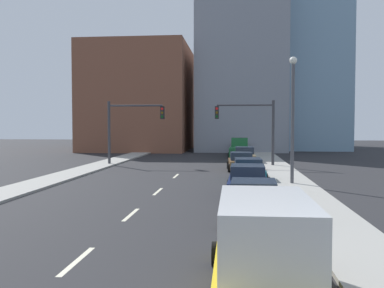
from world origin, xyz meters
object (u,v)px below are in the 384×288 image
Objects in this scene: traffic_signal_left at (126,123)px; sedan_navy at (248,182)px; traffic_signal_right at (255,123)px; sedan_silver at (239,148)px; sedan_brown at (241,162)px; street_lamp at (293,110)px; sedan_gray at (253,202)px; sedan_teal at (248,170)px; sedan_tan at (244,156)px; pickup_truck_green at (239,149)px; box_truck_yellow at (265,251)px.

traffic_signal_left reaches higher than sedan_navy.
sedan_silver is (-1.17, 16.01, -3.04)m from traffic_signal_right.
sedan_brown is at bearing -108.90° from traffic_signal_right.
sedan_silver is (10.03, 16.01, -3.04)m from traffic_signal_left.
street_lamp reaches higher than sedan_brown.
traffic_signal_left reaches higher than sedan_gray.
traffic_signal_right is 1.30× the size of sedan_brown.
sedan_teal is 12.62m from sedan_tan.
pickup_truck_green reaches higher than sedan_silver.
box_truck_yellow is at bearing -92.31° from sedan_brown.
street_lamp is at bearing -41.55° from traffic_signal_left.
sedan_navy is at bearing -87.76° from pickup_truck_green.
sedan_silver is at bearing 95.95° from street_lamp.
traffic_signal_left is 14.70m from pickup_truck_green.
sedan_teal is (-2.52, 1.93, -3.75)m from street_lamp.
pickup_truck_green is at bearing 92.62° from sedan_tan.
traffic_signal_right is 1.21× the size of sedan_silver.
pickup_truck_green is at bearing -87.18° from sedan_silver.
traffic_signal_right is 0.75× the size of street_lamp.
sedan_teal is 1.02× the size of sedan_tan.
sedan_gray is at bearing -91.94° from sedan_brown.
sedan_gray is 31.40m from pickup_truck_green.
sedan_navy is 6.08m from sedan_teal.
traffic_signal_right is 0.97× the size of pickup_truck_green.
sedan_brown is (-1.19, -3.47, -3.08)m from traffic_signal_right.
traffic_signal_left and traffic_signal_right have the same top height.
sedan_silver reaches higher than sedan_gray.
sedan_navy reaches higher than sedan_silver.
traffic_signal_left is 1.19× the size of sedan_tan.
pickup_truck_green is 1.25× the size of sedan_silver.
sedan_navy is 12.11m from sedan_brown.
street_lamp reaches higher than sedan_navy.
traffic_signal_left is at bearing 109.48° from box_truck_yellow.
street_lamp is 22.25m from pickup_truck_green.
sedan_gray is 0.93× the size of sedan_silver.
sedan_gray is at bearing 89.09° from box_truck_yellow.
box_truck_yellow reaches higher than sedan_navy.
sedan_brown is (-0.14, 24.72, -0.32)m from box_truck_yellow.
sedan_teal is (0.14, 11.54, -0.03)m from sedan_gray.
sedan_silver is (-2.86, 27.44, -3.71)m from street_lamp.
sedan_teal is 1.04× the size of sedan_silver.
sedan_navy is (-2.72, -4.15, -3.70)m from street_lamp.
traffic_signal_right is 15.90m from sedan_navy.
traffic_signal_left reaches higher than pickup_truck_green.
box_truck_yellow is 38.55m from pickup_truck_green.
sedan_navy is at bearing 92.53° from sedan_gray.
street_lamp is at bearing -80.76° from sedan_tan.
sedan_gray is 0.90× the size of sedan_teal.
sedan_teal is at bearing 91.23° from sedan_gray.
traffic_signal_left is 1.00× the size of box_truck_yellow.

